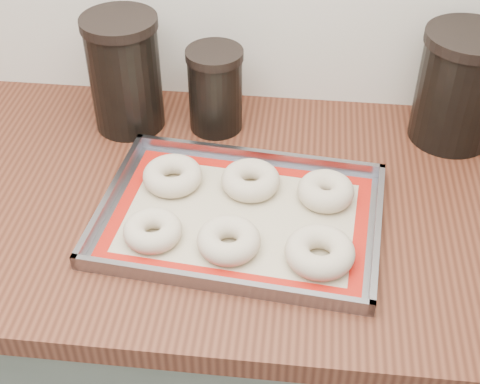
# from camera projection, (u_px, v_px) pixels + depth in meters

# --- Properties ---
(cabinet) EXTENTS (3.00, 0.65, 0.86)m
(cabinet) POSITION_uv_depth(u_px,v_px,m) (262.00, 360.00, 1.46)
(cabinet) COLOR slate
(cabinet) RESTS_ON floor
(countertop) EXTENTS (3.06, 0.68, 0.04)m
(countertop) POSITION_uv_depth(u_px,v_px,m) (267.00, 206.00, 1.17)
(countertop) COLOR #5E2E1C
(countertop) RESTS_ON cabinet
(baking_tray) EXTENTS (0.49, 0.37, 0.03)m
(baking_tray) POSITION_uv_depth(u_px,v_px,m) (240.00, 216.00, 1.11)
(baking_tray) COLOR gray
(baking_tray) RESTS_ON countertop
(baking_mat) EXTENTS (0.45, 0.33, 0.00)m
(baking_mat) POSITION_uv_depth(u_px,v_px,m) (240.00, 217.00, 1.11)
(baking_mat) COLOR #C6B793
(baking_mat) RESTS_ON baking_tray
(bagel_front_left) EXTENTS (0.10, 0.10, 0.03)m
(bagel_front_left) POSITION_uv_depth(u_px,v_px,m) (153.00, 231.00, 1.06)
(bagel_front_left) COLOR beige
(bagel_front_left) RESTS_ON baking_mat
(bagel_front_mid) EXTENTS (0.10, 0.10, 0.04)m
(bagel_front_mid) POSITION_uv_depth(u_px,v_px,m) (229.00, 240.00, 1.04)
(bagel_front_mid) COLOR beige
(bagel_front_mid) RESTS_ON baking_mat
(bagel_front_right) EXTENTS (0.14, 0.14, 0.04)m
(bagel_front_right) POSITION_uv_depth(u_px,v_px,m) (320.00, 252.00, 1.02)
(bagel_front_right) COLOR beige
(bagel_front_right) RESTS_ON baking_mat
(bagel_back_left) EXTENTS (0.12, 0.12, 0.04)m
(bagel_back_left) POSITION_uv_depth(u_px,v_px,m) (173.00, 176.00, 1.17)
(bagel_back_left) COLOR beige
(bagel_back_left) RESTS_ON baking_mat
(bagel_back_mid) EXTENTS (0.10, 0.10, 0.04)m
(bagel_back_mid) POSITION_uv_depth(u_px,v_px,m) (251.00, 180.00, 1.16)
(bagel_back_mid) COLOR beige
(bagel_back_mid) RESTS_ON baking_mat
(bagel_back_right) EXTENTS (0.11, 0.11, 0.04)m
(bagel_back_right) POSITION_uv_depth(u_px,v_px,m) (326.00, 191.00, 1.13)
(bagel_back_right) COLOR beige
(bagel_back_right) RESTS_ON baking_mat
(canister_left) EXTENTS (0.14, 0.14, 0.23)m
(canister_left) POSITION_uv_depth(u_px,v_px,m) (125.00, 73.00, 1.26)
(canister_left) COLOR black
(canister_left) RESTS_ON countertop
(canister_mid) EXTENTS (0.11, 0.11, 0.17)m
(canister_mid) POSITION_uv_depth(u_px,v_px,m) (215.00, 90.00, 1.27)
(canister_mid) COLOR black
(canister_mid) RESTS_ON countertop
(canister_right) EXTENTS (0.16, 0.16, 0.22)m
(canister_right) POSITION_uv_depth(u_px,v_px,m) (459.00, 87.00, 1.23)
(canister_right) COLOR black
(canister_right) RESTS_ON countertop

